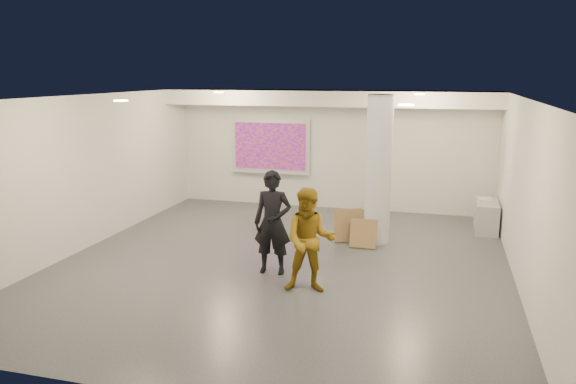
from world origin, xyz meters
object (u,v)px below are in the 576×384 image
(column, at_px, (379,170))
(man, at_px, (310,240))
(credenza, at_px, (486,216))
(woman, at_px, (273,223))
(projection_screen, at_px, (270,147))

(column, height_order, man, column)
(man, bearing_deg, credenza, 45.65)
(credenza, bearing_deg, man, -123.07)
(man, bearing_deg, woman, 129.86)
(projection_screen, bearing_deg, woman, -72.34)
(column, xyz_separation_m, projection_screen, (-3.10, 2.65, 0.03))
(column, bearing_deg, credenza, 33.61)
(projection_screen, height_order, credenza, projection_screen)
(column, relative_size, man, 1.79)
(projection_screen, distance_m, credenza, 5.58)
(projection_screen, relative_size, woman, 1.17)
(projection_screen, bearing_deg, man, -66.97)
(credenza, bearing_deg, woman, -134.36)
(projection_screen, xyz_separation_m, credenza, (5.32, -1.18, -1.20))
(credenza, bearing_deg, column, -145.98)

